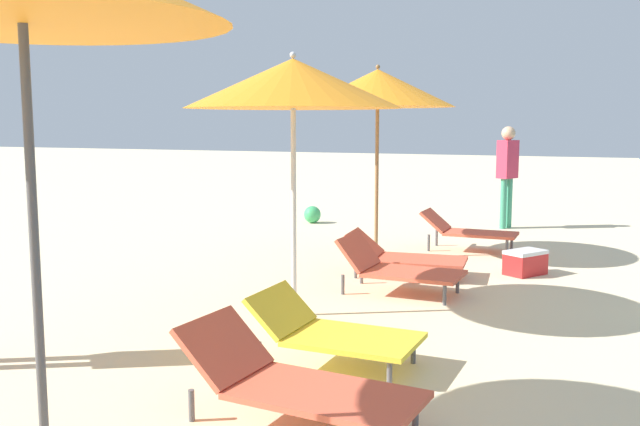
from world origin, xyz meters
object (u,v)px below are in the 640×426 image
at_px(cooler_box, 525,262).
at_px(umbrella_third, 293,84).
at_px(lounger_second_shoreside, 295,381).
at_px(lounger_farthest_shoreside, 467,230).
at_px(person_walking_near, 507,166).
at_px(beach_ball, 312,215).
at_px(umbrella_farthest, 378,88).
at_px(lounger_third_inland, 332,331).
at_px(lounger_farthest_inland, 404,256).
at_px(lounger_third_shoreside, 397,268).

bearing_deg(cooler_box, umbrella_third, -124.16).
relative_size(lounger_second_shoreside, lounger_farthest_shoreside, 1.15).
bearing_deg(umbrella_third, person_walking_near, 80.31).
bearing_deg(cooler_box, beach_ball, 143.16).
height_order(umbrella_farthest, beach_ball, umbrella_farthest).
relative_size(umbrella_third, cooler_box, 4.29).
distance_m(umbrella_third, cooler_box, 3.92).
height_order(lounger_third_inland, person_walking_near, person_walking_near).
bearing_deg(lounger_second_shoreside, umbrella_third, 119.62).
bearing_deg(lounger_farthest_inland, umbrella_third, -109.28).
height_order(umbrella_third, person_walking_near, umbrella_third).
relative_size(umbrella_third, person_walking_near, 1.41).
height_order(umbrella_third, lounger_third_inland, umbrella_third).
xyz_separation_m(umbrella_third, lounger_farthest_inland, (0.51, 2.11, -1.97)).
bearing_deg(lounger_second_shoreside, person_walking_near, 94.56).
bearing_deg(lounger_farthest_inland, lounger_farthest_shoreside, 73.12).
bearing_deg(umbrella_farthest, cooler_box, -9.87).
xyz_separation_m(lounger_second_shoreside, lounger_farthest_inland, (-0.51, 4.37, -0.03)).
relative_size(umbrella_third, beach_ball, 7.92).
relative_size(lounger_second_shoreside, lounger_third_inland, 1.22).
distance_m(umbrella_third, lounger_farthest_shoreside, 4.62).
height_order(lounger_second_shoreside, lounger_third_inland, lounger_second_shoreside).
xyz_separation_m(lounger_farthest_inland, beach_ball, (-2.79, 3.75, -0.09)).
height_order(lounger_farthest_inland, beach_ball, lounger_farthest_inland).
height_order(lounger_third_shoreside, umbrella_farthest, umbrella_farthest).
bearing_deg(person_walking_near, beach_ball, 38.23).
distance_m(lounger_farthest_inland, beach_ball, 4.67).
relative_size(lounger_farthest_inland, beach_ball, 4.68).
bearing_deg(cooler_box, lounger_farthest_inland, -154.77).
bearing_deg(lounger_farthest_shoreside, lounger_second_shoreside, -88.44).
xyz_separation_m(lounger_third_shoreside, beach_ball, (-2.96, 4.63, -0.13)).
xyz_separation_m(lounger_farthest_inland, cooler_box, (1.36, 0.64, -0.10)).
bearing_deg(lounger_farthest_shoreside, lounger_farthest_inland, -100.70).
xyz_separation_m(lounger_third_inland, cooler_box, (1.02, 3.93, -0.12)).
distance_m(umbrella_farthest, lounger_farthest_shoreside, 2.48).
xyz_separation_m(umbrella_third, lounger_third_shoreside, (0.68, 1.23, -1.93)).
bearing_deg(umbrella_farthest, lounger_third_inland, -76.68).
height_order(lounger_second_shoreside, lounger_farthest_inland, lounger_second_shoreside).
relative_size(lounger_third_inland, lounger_farthest_shoreside, 0.95).
relative_size(lounger_third_shoreside, lounger_farthest_inland, 0.90).
bearing_deg(beach_ball, lounger_second_shoreside, -67.86).
bearing_deg(lounger_third_shoreside, cooler_box, 53.99).
distance_m(umbrella_farthest, person_walking_near, 3.89).
xyz_separation_m(umbrella_third, lounger_farthest_shoreside, (0.90, 4.10, -1.92)).
bearing_deg(cooler_box, lounger_third_inland, -104.51).
bearing_deg(lounger_third_inland, lounger_farthest_inland, 97.63).
distance_m(umbrella_third, beach_ball, 6.62).
xyz_separation_m(lounger_farthest_shoreside, person_walking_near, (0.22, 2.47, 0.79)).
distance_m(lounger_farthest_shoreside, beach_ball, 3.64).
distance_m(lounger_farthest_shoreside, cooler_box, 1.67).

